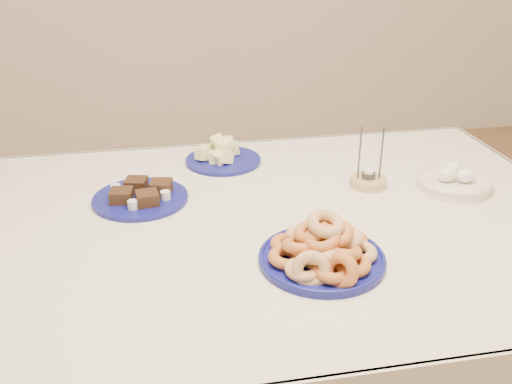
# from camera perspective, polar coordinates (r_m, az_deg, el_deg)

# --- Properties ---
(dining_table) EXTENTS (1.71, 1.11, 0.75)m
(dining_table) POSITION_cam_1_polar(r_m,az_deg,el_deg) (1.46, -0.37, -6.49)
(dining_table) COLOR brown
(dining_table) RESTS_ON ground
(donut_platter) EXTENTS (0.36, 0.36, 0.12)m
(donut_platter) POSITION_cam_1_polar(r_m,az_deg,el_deg) (1.23, 6.67, -5.82)
(donut_platter) COLOR navy
(donut_platter) RESTS_ON dining_table
(melon_plate) EXTENTS (0.27, 0.27, 0.08)m
(melon_plate) POSITION_cam_1_polar(r_m,az_deg,el_deg) (1.74, -3.43, 3.77)
(melon_plate) COLOR navy
(melon_plate) RESTS_ON dining_table
(brownie_plate) EXTENTS (0.31, 0.31, 0.04)m
(brownie_plate) POSITION_cam_1_polar(r_m,az_deg,el_deg) (1.53, -11.45, -0.39)
(brownie_plate) COLOR navy
(brownie_plate) RESTS_ON dining_table
(candle_holder) EXTENTS (0.12, 0.12, 0.17)m
(candle_holder) POSITION_cam_1_polar(r_m,az_deg,el_deg) (1.61, 11.14, 1.15)
(candle_holder) COLOR tan
(candle_holder) RESTS_ON dining_table
(egg_bowl) EXTENTS (0.22, 0.22, 0.07)m
(egg_bowl) POSITION_cam_1_polar(r_m,az_deg,el_deg) (1.65, 19.16, 1.03)
(egg_bowl) COLOR silver
(egg_bowl) RESTS_ON dining_table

